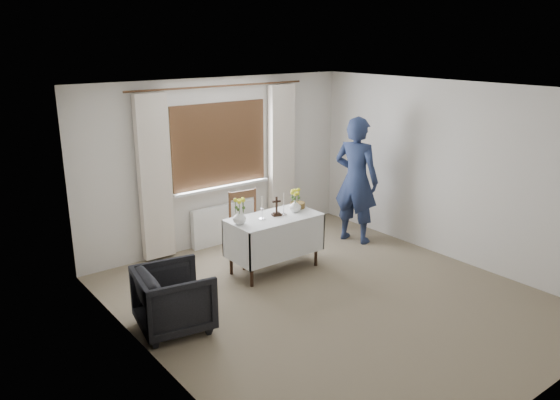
{
  "coord_description": "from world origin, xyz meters",
  "views": [
    {
      "loc": [
        -4.15,
        -4.38,
        3.05
      ],
      "look_at": [
        -0.08,
        0.91,
        1.05
      ],
      "focal_mm": 35.0,
      "sensor_mm": 36.0,
      "label": 1
    }
  ],
  "objects_px": {
    "flower_vase_right": "(295,206)",
    "flower_vase_left": "(239,217)",
    "wooden_chair": "(250,228)",
    "wooden_cross": "(277,206)",
    "altar_table": "(274,244)",
    "person": "(356,180)",
    "armchair": "(174,299)"
  },
  "relations": [
    {
      "from": "wooden_cross",
      "to": "armchair",
      "type": "bearing_deg",
      "value": -145.3
    },
    {
      "from": "armchair",
      "to": "flower_vase_left",
      "type": "distance_m",
      "value": 1.5
    },
    {
      "from": "wooden_chair",
      "to": "armchair",
      "type": "xyz_separation_m",
      "value": [
        -1.69,
        -1.02,
        -0.15
      ]
    },
    {
      "from": "person",
      "to": "flower_vase_left",
      "type": "bearing_deg",
      "value": 74.18
    },
    {
      "from": "altar_table",
      "to": "flower_vase_left",
      "type": "xyz_separation_m",
      "value": [
        -0.52,
        0.04,
        0.47
      ]
    },
    {
      "from": "wooden_cross",
      "to": "wooden_chair",
      "type": "bearing_deg",
      "value": 127.96
    },
    {
      "from": "flower_vase_left",
      "to": "flower_vase_right",
      "type": "height_order",
      "value": "flower_vase_left"
    },
    {
      "from": "flower_vase_right",
      "to": "flower_vase_left",
      "type": "bearing_deg",
      "value": 177.56
    },
    {
      "from": "wooden_cross",
      "to": "flower_vase_left",
      "type": "bearing_deg",
      "value": -165.37
    },
    {
      "from": "flower_vase_right",
      "to": "altar_table",
      "type": "bearing_deg",
      "value": -179.78
    },
    {
      "from": "altar_table",
      "to": "flower_vase_left",
      "type": "distance_m",
      "value": 0.71
    },
    {
      "from": "person",
      "to": "wooden_cross",
      "type": "height_order",
      "value": "person"
    },
    {
      "from": "altar_table",
      "to": "person",
      "type": "relative_size",
      "value": 0.64
    },
    {
      "from": "altar_table",
      "to": "person",
      "type": "xyz_separation_m",
      "value": [
        1.67,
        0.15,
        0.59
      ]
    },
    {
      "from": "flower_vase_left",
      "to": "flower_vase_right",
      "type": "distance_m",
      "value": 0.88
    },
    {
      "from": "altar_table",
      "to": "armchair",
      "type": "height_order",
      "value": "altar_table"
    },
    {
      "from": "wooden_cross",
      "to": "flower_vase_right",
      "type": "distance_m",
      "value": 0.31
    },
    {
      "from": "flower_vase_left",
      "to": "person",
      "type": "bearing_deg",
      "value": 2.79
    },
    {
      "from": "wooden_chair",
      "to": "flower_vase_right",
      "type": "relative_size",
      "value": 5.95
    },
    {
      "from": "altar_table",
      "to": "flower_vase_left",
      "type": "relative_size",
      "value": 6.83
    },
    {
      "from": "altar_table",
      "to": "wooden_chair",
      "type": "height_order",
      "value": "wooden_chair"
    },
    {
      "from": "altar_table",
      "to": "wooden_chair",
      "type": "xyz_separation_m",
      "value": [
        -0.11,
        0.43,
        0.12
      ]
    },
    {
      "from": "altar_table",
      "to": "person",
      "type": "bearing_deg",
      "value": 4.99
    },
    {
      "from": "flower_vase_right",
      "to": "person",
      "type": "bearing_deg",
      "value": 6.29
    },
    {
      "from": "armchair",
      "to": "wooden_cross",
      "type": "distance_m",
      "value": 2.02
    },
    {
      "from": "armchair",
      "to": "person",
      "type": "distance_m",
      "value": 3.59
    },
    {
      "from": "person",
      "to": "flower_vase_left",
      "type": "relative_size",
      "value": 10.67
    },
    {
      "from": "altar_table",
      "to": "wooden_cross",
      "type": "xyz_separation_m",
      "value": [
        0.05,
        0.02,
        0.51
      ]
    },
    {
      "from": "wooden_cross",
      "to": "flower_vase_right",
      "type": "relative_size",
      "value": 1.56
    },
    {
      "from": "altar_table",
      "to": "flower_vase_right",
      "type": "distance_m",
      "value": 0.59
    },
    {
      "from": "wooden_chair",
      "to": "person",
      "type": "relative_size",
      "value": 0.52
    },
    {
      "from": "wooden_chair",
      "to": "wooden_cross",
      "type": "distance_m",
      "value": 0.59
    }
  ]
}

